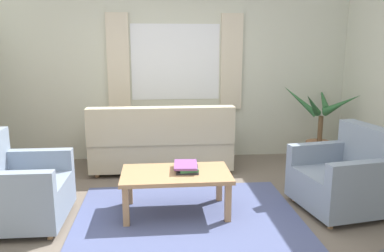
{
  "coord_description": "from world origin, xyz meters",
  "views": [
    {
      "loc": [
        -0.29,
        -3.53,
        1.71
      ],
      "look_at": [
        0.1,
        0.7,
        0.8
      ],
      "focal_mm": 35.89,
      "sensor_mm": 36.0,
      "label": 1
    }
  ],
  "objects_px": {
    "armchair_left": "(16,189)",
    "armchair_right": "(346,177)",
    "couch": "(161,144)",
    "book_stack_on_table": "(187,167)",
    "potted_plant": "(320,132)",
    "coffee_table": "(176,178)"
  },
  "relations": [
    {
      "from": "potted_plant",
      "to": "couch",
      "type": "bearing_deg",
      "value": -175.63
    },
    {
      "from": "couch",
      "to": "potted_plant",
      "type": "distance_m",
      "value": 2.34
    },
    {
      "from": "book_stack_on_table",
      "to": "potted_plant",
      "type": "height_order",
      "value": "potted_plant"
    },
    {
      "from": "armchair_left",
      "to": "couch",
      "type": "bearing_deg",
      "value": -42.67
    },
    {
      "from": "armchair_left",
      "to": "armchair_right",
      "type": "relative_size",
      "value": 0.91
    },
    {
      "from": "couch",
      "to": "armchair_right",
      "type": "height_order",
      "value": "couch"
    },
    {
      "from": "armchair_left",
      "to": "armchair_right",
      "type": "xyz_separation_m",
      "value": [
        3.3,
        0.01,
        0.0
      ]
    },
    {
      "from": "couch",
      "to": "coffee_table",
      "type": "distance_m",
      "value": 1.43
    },
    {
      "from": "armchair_right",
      "to": "book_stack_on_table",
      "type": "relative_size",
      "value": 2.83
    },
    {
      "from": "coffee_table",
      "to": "potted_plant",
      "type": "height_order",
      "value": "potted_plant"
    },
    {
      "from": "book_stack_on_table",
      "to": "potted_plant",
      "type": "bearing_deg",
      "value": 36.49
    },
    {
      "from": "book_stack_on_table",
      "to": "coffee_table",
      "type": "bearing_deg",
      "value": -156.06
    },
    {
      "from": "potted_plant",
      "to": "armchair_left",
      "type": "bearing_deg",
      "value": -155.69
    },
    {
      "from": "coffee_table",
      "to": "book_stack_on_table",
      "type": "xyz_separation_m",
      "value": [
        0.11,
        0.05,
        0.09
      ]
    },
    {
      "from": "couch",
      "to": "armchair_left",
      "type": "bearing_deg",
      "value": 46.93
    },
    {
      "from": "book_stack_on_table",
      "to": "armchair_left",
      "type": "bearing_deg",
      "value": -175.02
    },
    {
      "from": "armchair_left",
      "to": "potted_plant",
      "type": "distance_m",
      "value": 4.11
    },
    {
      "from": "armchair_left",
      "to": "armchair_right",
      "type": "height_order",
      "value": "same"
    },
    {
      "from": "armchair_right",
      "to": "potted_plant",
      "type": "distance_m",
      "value": 1.74
    },
    {
      "from": "couch",
      "to": "coffee_table",
      "type": "xyz_separation_m",
      "value": [
        0.12,
        -1.42,
        0.01
      ]
    },
    {
      "from": "coffee_table",
      "to": "book_stack_on_table",
      "type": "relative_size",
      "value": 3.23
    },
    {
      "from": "couch",
      "to": "armchair_right",
      "type": "bearing_deg",
      "value": 141.56
    }
  ]
}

